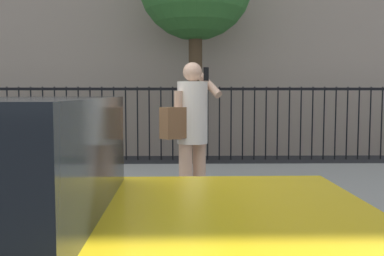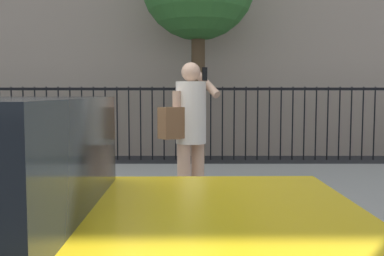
# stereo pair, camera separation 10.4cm
# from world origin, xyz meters

# --- Properties ---
(sidewalk) EXTENTS (28.00, 4.40, 0.15)m
(sidewalk) POSITION_xyz_m (0.00, 2.20, 0.07)
(sidewalk) COLOR #9E9B93
(sidewalk) RESTS_ON ground
(iron_fence) EXTENTS (12.03, 0.04, 1.60)m
(iron_fence) POSITION_xyz_m (0.00, 5.90, 1.02)
(iron_fence) COLOR black
(iron_fence) RESTS_ON ground
(pedestrian_on_phone) EXTENTS (0.70, 0.65, 1.66)m
(pedestrian_on_phone) POSITION_xyz_m (0.96, 1.13, 1.11)
(pedestrian_on_phone) COLOR tan
(pedestrian_on_phone) RESTS_ON sidewalk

